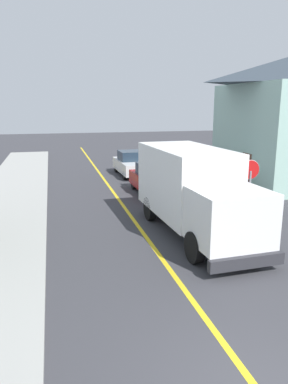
{
  "coord_description": "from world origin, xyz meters",
  "views": [
    {
      "loc": [
        -3.23,
        -4.48,
        4.83
      ],
      "look_at": [
        0.26,
        9.4,
        1.4
      ],
      "focal_mm": 34.42,
      "sensor_mm": 36.0,
      "label": 1
    }
  ],
  "objects_px": {
    "box_truck": "(193,188)",
    "parked_car_near": "(154,180)",
    "parked_van_across": "(208,178)",
    "stop_sign": "(250,179)",
    "parked_car_mid": "(131,164)"
  },
  "relations": [
    {
      "from": "box_truck",
      "to": "parked_car_near",
      "type": "xyz_separation_m",
      "value": [
        0.28,
        6.42,
        -0.97
      ]
    },
    {
      "from": "parked_van_across",
      "to": "stop_sign",
      "type": "distance_m",
      "value": 5.73
    },
    {
      "from": "parked_car_near",
      "to": "parked_car_mid",
      "type": "bearing_deg",
      "value": 90.33
    },
    {
      "from": "stop_sign",
      "to": "parked_car_near",
      "type": "bearing_deg",
      "value": 112.14
    },
    {
      "from": "parked_car_mid",
      "to": "stop_sign",
      "type": "distance_m",
      "value": 11.88
    },
    {
      "from": "box_truck",
      "to": "parked_van_across",
      "type": "xyz_separation_m",
      "value": [
        3.37,
        6.11,
        -0.97
      ]
    },
    {
      "from": "box_truck",
      "to": "parked_van_across",
      "type": "bearing_deg",
      "value": 61.14
    },
    {
      "from": "parked_car_near",
      "to": "parked_van_across",
      "type": "bearing_deg",
      "value": -5.64
    },
    {
      "from": "box_truck",
      "to": "parked_car_near",
      "type": "height_order",
      "value": "box_truck"
    },
    {
      "from": "parked_car_mid",
      "to": "parked_van_across",
      "type": "relative_size",
      "value": 1.01
    },
    {
      "from": "parked_van_across",
      "to": "box_truck",
      "type": "bearing_deg",
      "value": -118.86
    },
    {
      "from": "box_truck",
      "to": "parked_car_mid",
      "type": "relative_size",
      "value": 1.64
    },
    {
      "from": "parked_car_near",
      "to": "stop_sign",
      "type": "distance_m",
      "value": 6.45
    },
    {
      "from": "parked_car_near",
      "to": "parked_car_mid",
      "type": "height_order",
      "value": "same"
    },
    {
      "from": "parked_van_across",
      "to": "parked_car_near",
      "type": "bearing_deg",
      "value": 174.36
    }
  ]
}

